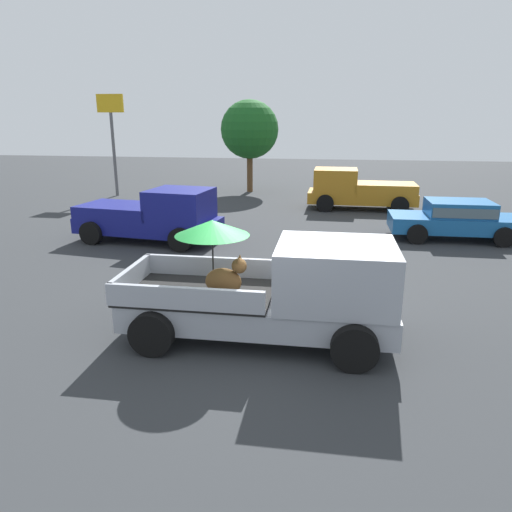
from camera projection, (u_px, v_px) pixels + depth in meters
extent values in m
plane|color=#2D3033|center=(259.00, 337.00, 9.12)|extent=(80.00, 80.00, 0.00)
cylinder|color=black|center=(351.00, 304.00, 9.68)|extent=(0.80, 0.28, 0.80)
cylinder|color=black|center=(355.00, 348.00, 7.82)|extent=(0.80, 0.28, 0.80)
cylinder|color=black|center=(185.00, 294.00, 10.20)|extent=(0.80, 0.28, 0.80)
cylinder|color=black|center=(152.00, 334.00, 8.34)|extent=(0.80, 0.28, 0.80)
cube|color=#9EA3AD|center=(259.00, 309.00, 8.96)|extent=(5.01, 1.82, 0.50)
cube|color=#9EA3AD|center=(336.00, 273.00, 8.53)|extent=(2.11, 1.87, 1.08)
cube|color=#4C606B|center=(394.00, 265.00, 8.32)|extent=(0.07, 1.72, 0.64)
cube|color=black|center=(199.00, 292.00, 9.05)|extent=(2.81, 1.85, 0.06)
cube|color=#9EA3AD|center=(211.00, 266.00, 9.86)|extent=(2.80, 0.11, 0.40)
cube|color=#9EA3AD|center=(184.00, 298.00, 8.12)|extent=(2.80, 0.11, 0.40)
cube|color=#9EA3AD|center=(131.00, 277.00, 9.19)|extent=(0.11, 1.84, 0.40)
ellipsoid|color=brown|center=(223.00, 282.00, 8.76)|extent=(0.68, 0.32, 0.52)
sphere|color=brown|center=(239.00, 266.00, 8.63)|extent=(0.28, 0.28, 0.28)
cone|color=brown|center=(240.00, 257.00, 8.66)|extent=(0.09, 0.09, 0.12)
cone|color=brown|center=(238.00, 260.00, 8.51)|extent=(0.09, 0.09, 0.12)
cylinder|color=black|center=(213.00, 264.00, 8.75)|extent=(0.03, 0.03, 1.16)
cone|color=#19722D|center=(212.00, 228.00, 8.56)|extent=(1.37, 1.37, 0.28)
cylinder|color=black|center=(204.00, 227.00, 16.53)|extent=(0.79, 0.36, 0.76)
cylinder|color=black|center=(180.00, 240.00, 14.78)|extent=(0.79, 0.36, 0.76)
cylinder|color=black|center=(122.00, 221.00, 17.38)|extent=(0.79, 0.36, 0.76)
cylinder|color=black|center=(91.00, 233.00, 15.63)|extent=(0.79, 0.36, 0.76)
cube|color=navy|center=(149.00, 225.00, 16.03)|extent=(4.99, 2.41, 0.50)
cube|color=navy|center=(180.00, 205.00, 15.50)|extent=(2.12, 2.03, 1.00)
cube|color=navy|center=(121.00, 210.00, 16.17)|extent=(2.91, 2.14, 0.40)
cylinder|color=black|center=(325.00, 203.00, 21.01)|extent=(0.77, 0.28, 0.76)
cylinder|color=black|center=(326.00, 196.00, 22.80)|extent=(0.77, 0.28, 0.76)
cylinder|color=black|center=(400.00, 205.00, 20.48)|extent=(0.77, 0.28, 0.76)
cylinder|color=black|center=(395.00, 198.00, 22.27)|extent=(0.77, 0.28, 0.76)
cube|color=#B27219|center=(361.00, 197.00, 21.59)|extent=(4.83, 1.90, 0.50)
cube|color=#B27219|center=(336.00, 180.00, 21.58)|extent=(1.94, 1.84, 1.00)
cube|color=#B27219|center=(385.00, 188.00, 21.30)|extent=(2.74, 1.85, 0.40)
cylinder|color=black|center=(417.00, 234.00, 15.71)|extent=(0.66, 0.22, 0.66)
cylinder|color=black|center=(409.00, 223.00, 17.37)|extent=(0.66, 0.22, 0.66)
cylinder|color=black|center=(504.00, 237.00, 15.31)|extent=(0.66, 0.22, 0.66)
cylinder|color=black|center=(487.00, 225.00, 16.98)|extent=(0.66, 0.22, 0.66)
cube|color=#195999|center=(454.00, 223.00, 16.28)|extent=(4.30, 1.76, 0.52)
cube|color=#195999|center=(459.00, 209.00, 16.12)|extent=(2.10, 1.60, 0.56)
cube|color=#4C606B|center=(459.00, 209.00, 16.12)|extent=(2.04, 1.68, 0.32)
cylinder|color=#59595B|center=(114.00, 155.00, 24.84)|extent=(0.16, 0.16, 4.26)
cube|color=gold|center=(110.00, 103.00, 24.11)|extent=(1.40, 0.12, 0.90)
cylinder|color=brown|center=(250.00, 171.00, 26.43)|extent=(0.32, 0.32, 2.29)
sphere|color=#19561E|center=(250.00, 129.00, 25.79)|extent=(3.14, 3.14, 3.14)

